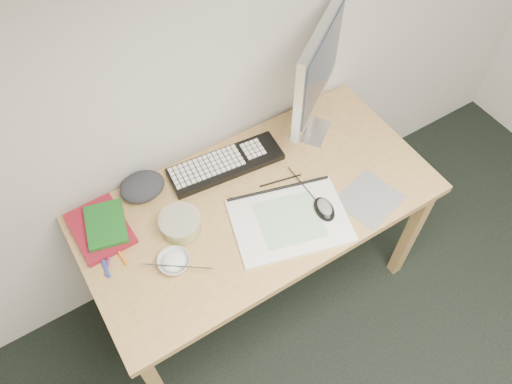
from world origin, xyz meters
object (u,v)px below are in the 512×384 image
(sketchpad, at_px, (290,221))
(keyboard, at_px, (226,164))
(rice_bowl, at_px, (174,262))
(monitor, at_px, (318,69))
(desk, at_px, (259,213))

(sketchpad, distance_m, keyboard, 0.37)
(sketchpad, height_order, keyboard, keyboard)
(sketchpad, relative_size, rice_bowl, 3.70)
(rice_bowl, bearing_deg, keyboard, 37.73)
(sketchpad, bearing_deg, monitor, 61.18)
(keyboard, relative_size, rice_bowl, 4.04)
(rice_bowl, bearing_deg, sketchpad, -8.36)
(desk, height_order, keyboard, keyboard)
(sketchpad, xyz_separation_m, monitor, (0.34, 0.34, 0.34))
(sketchpad, xyz_separation_m, keyboard, (-0.07, 0.36, 0.01))
(desk, xyz_separation_m, sketchpad, (0.05, -0.14, 0.09))
(desk, height_order, sketchpad, sketchpad)
(desk, xyz_separation_m, keyboard, (-0.02, 0.22, 0.10))
(desk, relative_size, monitor, 2.54)
(desk, bearing_deg, rice_bowl, -169.70)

